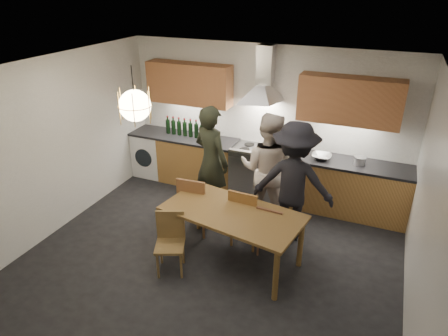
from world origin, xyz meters
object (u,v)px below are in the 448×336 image
at_px(person_right, 293,182).
at_px(dining_table, 232,217).
at_px(chair_back_left, 194,202).
at_px(mixing_bowl, 321,157).
at_px(person_mid, 267,169).
at_px(wine_bottles, 188,128).
at_px(chair_front, 170,238).
at_px(stock_pot, 360,161).
at_px(person_left, 211,161).

bearing_deg(person_right, dining_table, 50.75).
relative_size(chair_back_left, mixing_bowl, 3.05).
bearing_deg(mixing_bowl, person_mid, -135.01).
distance_m(person_right, wine_bottles, 2.50).
xyz_separation_m(chair_front, stock_pot, (2.08, 2.35, 0.49)).
bearing_deg(dining_table, chair_front, -136.72).
xyz_separation_m(person_left, person_mid, (0.89, 0.11, -0.02)).
bearing_deg(dining_table, person_mid, 94.50).
bearing_deg(chair_front, stock_pot, 25.57).
distance_m(dining_table, chair_back_left, 0.85).
bearing_deg(mixing_bowl, stock_pot, 1.37).
bearing_deg(mixing_bowl, chair_front, -122.44).
relative_size(chair_back_left, person_left, 0.53).
xyz_separation_m(chair_front, wine_bottles, (-0.98, 2.41, 0.60)).
xyz_separation_m(person_left, person_right, (1.38, -0.18, -0.01)).
relative_size(dining_table, chair_back_left, 2.04).
distance_m(chair_front, person_right, 1.91).
bearing_deg(chair_front, person_left, 70.88).
distance_m(dining_table, person_left, 1.35).
height_order(dining_table, person_right, person_right).
height_order(chair_back_left, person_right, person_right).
relative_size(dining_table, chair_front, 2.38).
height_order(chair_back_left, chair_front, chair_back_left).
height_order(dining_table, chair_front, chair_front).
bearing_deg(stock_pot, mixing_bowl, -178.63).
relative_size(chair_front, person_mid, 0.46).
distance_m(dining_table, stock_pot, 2.36).
relative_size(mixing_bowl, wine_bottles, 0.35).
bearing_deg(wine_bottles, mixing_bowl, -1.62).
bearing_deg(mixing_bowl, person_left, -153.07).
relative_size(person_mid, person_right, 0.99).
xyz_separation_m(person_mid, stock_pot, (1.29, 0.71, 0.07)).
bearing_deg(wine_bottles, chair_back_left, -59.90).
height_order(stock_pot, wine_bottles, wine_bottles).
relative_size(dining_table, person_left, 1.07).
bearing_deg(person_left, person_mid, -151.74).
xyz_separation_m(person_mid, mixing_bowl, (0.70, 0.70, 0.04)).
height_order(chair_back_left, person_mid, person_mid).
bearing_deg(person_right, stock_pot, -134.59).
relative_size(dining_table, mixing_bowl, 6.23).
height_order(chair_front, mixing_bowl, mixing_bowl).
height_order(person_mid, stock_pot, person_mid).
height_order(person_left, stock_pot, person_left).
distance_m(dining_table, mixing_bowl, 2.05).
distance_m(chair_back_left, chair_front, 0.84).
bearing_deg(dining_table, person_right, 66.00).
bearing_deg(person_right, person_mid, -36.78).
height_order(chair_front, person_left, person_left).
relative_size(chair_back_left, stock_pot, 5.44).
height_order(chair_back_left, wine_bottles, wine_bottles).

